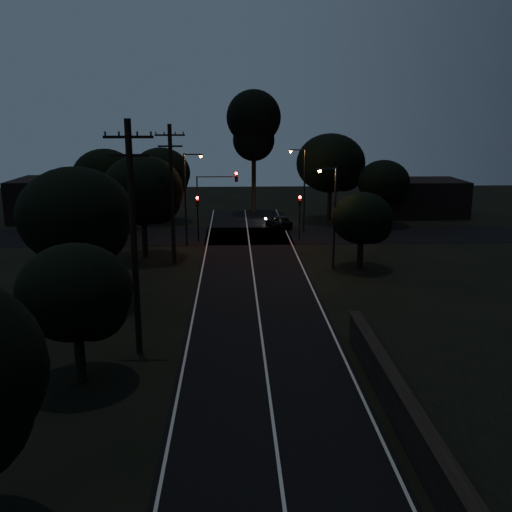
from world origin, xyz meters
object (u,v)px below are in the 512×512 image
signal_right (300,209)px  car (279,221)px  signal_left (198,210)px  tall_pine (254,125)px  streetlight_a (187,193)px  utility_pole_far (172,192)px  streetlight_b (302,184)px  signal_mast (216,193)px  utility_pole_mid (133,236)px  streetlight_c (333,211)px

signal_right → car: bearing=103.1°
signal_left → car: size_ratio=1.08×
tall_pine → car: bearing=-76.3°
signal_right → streetlight_a: (-9.91, -1.99, 1.80)m
utility_pole_far → streetlight_b: bearing=46.7°
signal_mast → utility_pole_far: bearing=-111.1°
car → utility_pole_far: bearing=33.8°
signal_left → streetlight_a: bearing=-109.6°
signal_right → signal_mast: 7.66m
signal_mast → car: size_ratio=1.65×
utility_pole_mid → utility_pole_far: (0.00, 17.00, -0.25)m
utility_pole_far → tall_pine: 24.47m
streetlight_a → streetlight_b: size_ratio=1.00×
tall_pine → signal_mast: size_ratio=2.23×
streetlight_b → signal_mast: bearing=-154.0°
streetlight_c → signal_mast: bearing=131.2°
tall_pine → car: 13.20m
signal_mast → streetlight_b: size_ratio=0.78×
tall_pine → signal_mast: (-3.91, -15.01, -5.70)m
utility_pole_far → streetlight_c: utility_pole_far is taller
utility_pole_mid → streetlight_a: utility_pole_mid is taller
streetlight_b → car: bearing=136.5°
streetlight_a → streetlight_b: (10.61, 6.00, 0.00)m
streetlight_b → streetlight_a: bearing=-150.5°
signal_right → car: size_ratio=1.08×
streetlight_a → streetlight_b: bearing=29.5°
utility_pole_far → car: (9.20, 14.00, -4.84)m
signal_mast → streetlight_c: (8.74, -9.99, 0.01)m
utility_pole_far → streetlight_a: size_ratio=1.31×
signal_mast → streetlight_c: 13.28m
streetlight_b → utility_pole_far: bearing=-133.3°
signal_mast → streetlight_c: size_ratio=0.83×
tall_pine → car: (2.20, -9.00, -9.40)m
utility_pole_mid → streetlight_a: bearing=88.3°
utility_pole_far → utility_pole_mid: bearing=-90.0°
streetlight_b → utility_pole_mid: bearing=-111.3°
signal_right → streetlight_b: 4.45m
signal_mast → streetlight_a: 3.13m
utility_pole_mid → streetlight_a: (0.69, 23.00, -1.10)m
signal_right → car: (-1.40, 6.01, -2.19)m
tall_pine → streetlight_a: 18.92m
signal_left → signal_right: same height
signal_mast → car: bearing=44.5°
tall_pine → signal_left: tall_pine is taller
tall_pine → signal_mast: bearing=-104.6°
car → streetlight_c: bearing=76.4°
utility_pole_mid → utility_pole_far: 17.00m
signal_left → streetlight_c: (10.43, -9.99, 1.51)m
tall_pine → streetlight_c: (4.83, -25.00, -5.69)m
signal_mast → streetlight_c: streetlight_c is taller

